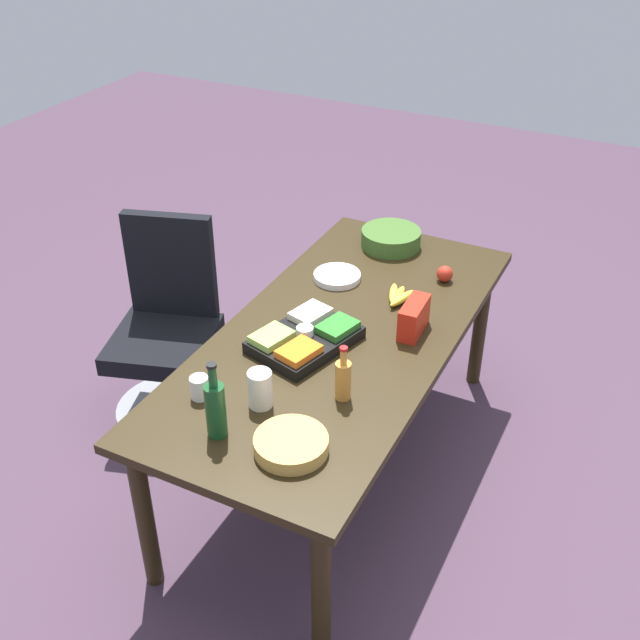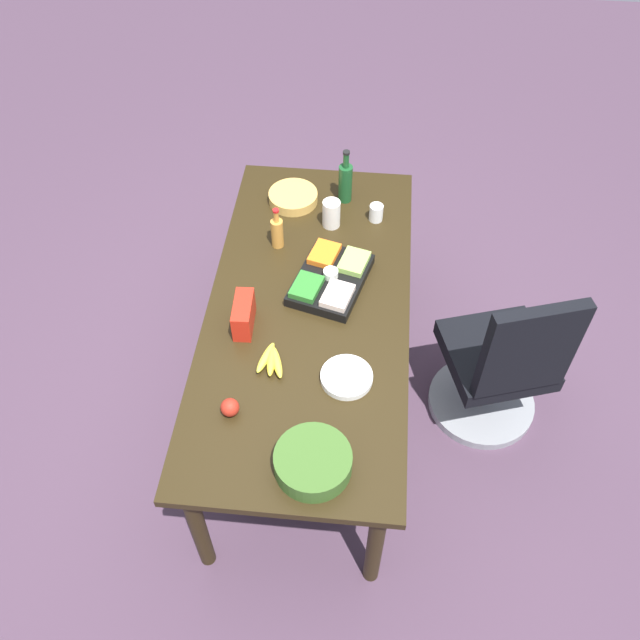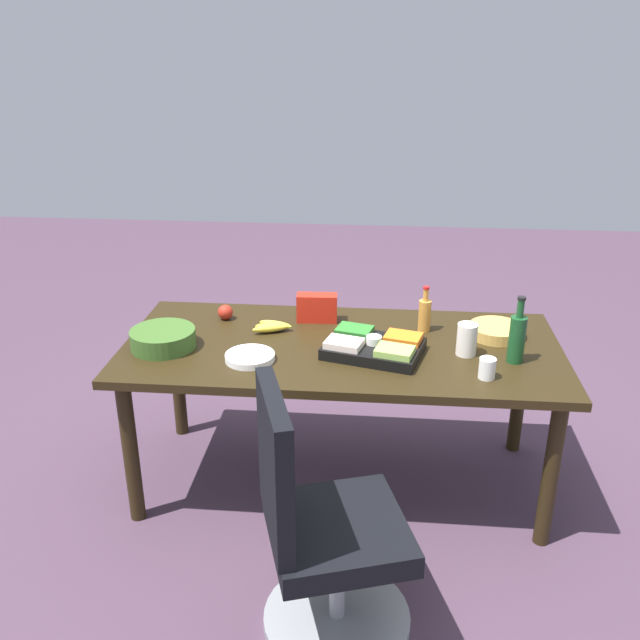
# 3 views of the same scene
# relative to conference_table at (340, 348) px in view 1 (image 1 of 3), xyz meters

# --- Properties ---
(ground_plane) EXTENTS (10.00, 10.00, 0.00)m
(ground_plane) POSITION_rel_conference_table_xyz_m (0.00, 0.00, -0.68)
(ground_plane) COLOR #493445
(conference_table) EXTENTS (2.02, 0.93, 0.76)m
(conference_table) POSITION_rel_conference_table_xyz_m (0.00, 0.00, 0.00)
(conference_table) COLOR black
(conference_table) RESTS_ON ground
(office_chair) EXTENTS (0.60, 0.60, 1.02)m
(office_chair) POSITION_rel_conference_table_xyz_m (0.01, 0.94, -0.28)
(office_chair) COLOR gray
(office_chair) RESTS_ON ground
(apple_red) EXTENTS (0.10, 0.10, 0.08)m
(apple_red) POSITION_rel_conference_table_xyz_m (0.60, -0.25, 0.12)
(apple_red) COLOR #AE2719
(apple_red) RESTS_ON conference_table
(chip_bag_red) EXTENTS (0.20, 0.09, 0.14)m
(chip_bag_red) POSITION_rel_conference_table_xyz_m (0.14, -0.27, 0.15)
(chip_bag_red) COLOR red
(chip_bag_red) RESTS_ON conference_table
(dressing_bottle) EXTENTS (0.06, 0.06, 0.23)m
(dressing_bottle) POSITION_rel_conference_table_xyz_m (-0.39, -0.20, 0.17)
(dressing_bottle) COLOR #D18937
(dressing_bottle) RESTS_ON conference_table
(veggie_tray) EXTENTS (0.48, 0.40, 0.09)m
(veggie_tray) POSITION_rel_conference_table_xyz_m (-0.15, 0.09, 0.12)
(veggie_tray) COLOR black
(veggie_tray) RESTS_ON conference_table
(wine_bottle) EXTENTS (0.09, 0.09, 0.30)m
(wine_bottle) POSITION_rel_conference_table_xyz_m (-0.77, 0.11, 0.20)
(wine_bottle) COLOR #174922
(wine_bottle) RESTS_ON conference_table
(chip_bowl) EXTENTS (0.32, 0.32, 0.05)m
(chip_bowl) POSITION_rel_conference_table_xyz_m (-0.73, -0.16, 0.11)
(chip_bowl) COLOR gold
(chip_bowl) RESTS_ON conference_table
(paper_plate_stack) EXTENTS (0.24, 0.24, 0.03)m
(paper_plate_stack) POSITION_rel_conference_table_xyz_m (0.39, 0.20, 0.09)
(paper_plate_stack) COLOR white
(paper_plate_stack) RESTS_ON conference_table
(paper_cup) EXTENTS (0.09, 0.09, 0.09)m
(paper_cup) POSITION_rel_conference_table_xyz_m (-0.63, 0.28, 0.12)
(paper_cup) COLOR white
(paper_cup) RESTS_ON conference_table
(banana_bunch) EXTENTS (0.19, 0.14, 0.04)m
(banana_bunch) POSITION_rel_conference_table_xyz_m (0.34, -0.12, 0.10)
(banana_bunch) COLOR yellow
(banana_bunch) RESTS_ON conference_table
(salad_bowl) EXTENTS (0.38, 0.38, 0.09)m
(salad_bowl) POSITION_rel_conference_table_xyz_m (0.81, 0.11, 0.12)
(salad_bowl) COLOR #395E23
(salad_bowl) RESTS_ON conference_table
(mayo_jar) EXTENTS (0.10, 0.10, 0.15)m
(mayo_jar) POSITION_rel_conference_table_xyz_m (-0.56, 0.06, 0.15)
(mayo_jar) COLOR white
(mayo_jar) RESTS_ON conference_table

